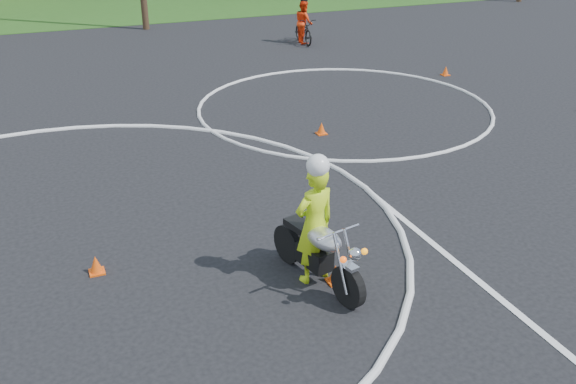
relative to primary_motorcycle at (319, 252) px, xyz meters
name	(u,v)px	position (x,y,z in m)	size (l,w,h in m)	color
ground	(69,352)	(-3.69, -0.25, -0.55)	(120.00, 120.00, 0.00)	black
grass_strip	(19,14)	(-3.69, 26.75, -0.54)	(120.00, 10.00, 0.02)	#1E4714
course_markings	(163,192)	(-1.52, 4.10, -0.54)	(19.05, 19.05, 0.12)	silver
primary_motorcycle	(319,252)	(0.00, 0.00, 0.00)	(0.78, 2.11, 1.12)	black
rider_primary_grp	(315,221)	(-0.01, 0.14, 0.46)	(0.77, 0.60, 2.09)	#BBE317
rider_second_grp	(304,27)	(6.52, 15.67, 0.08)	(0.81, 1.91, 1.79)	black
traffic_cones	(286,187)	(0.74, 3.14, -0.41)	(20.23, 13.99, 0.30)	#FA520D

